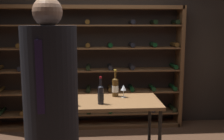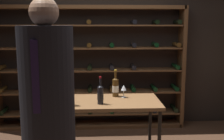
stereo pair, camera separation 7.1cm
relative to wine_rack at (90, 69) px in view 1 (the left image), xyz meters
name	(u,v)px [view 1 (the left image)]	position (x,y,z in m)	size (l,w,h in m)	color
back_wall	(107,44)	(0.31, 0.21, 0.41)	(5.40, 0.10, 2.86)	black
wine_rack	(90,69)	(0.00, 0.00, 0.00)	(3.20, 0.32, 2.07)	brown
tasting_table	(111,107)	(0.27, -1.29, -0.28)	(1.21, 0.67, 0.83)	brown
person_host_in_suit	(51,113)	(-0.27, -2.52, 0.07)	(0.41, 0.42, 1.96)	#282828
wine_bottle_red_label	(115,87)	(0.34, -1.09, -0.06)	(0.08, 0.08, 0.36)	#4C3314
wine_bottle_green_slim	(69,94)	(-0.22, -1.46, -0.05)	(0.08, 0.08, 0.37)	#4C3314
wine_bottle_amber_reserve	(101,94)	(0.14, -1.43, -0.07)	(0.07, 0.07, 0.33)	black
wine_glass_stemmed_right	(124,88)	(0.45, -1.15, -0.07)	(0.07, 0.07, 0.16)	silver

